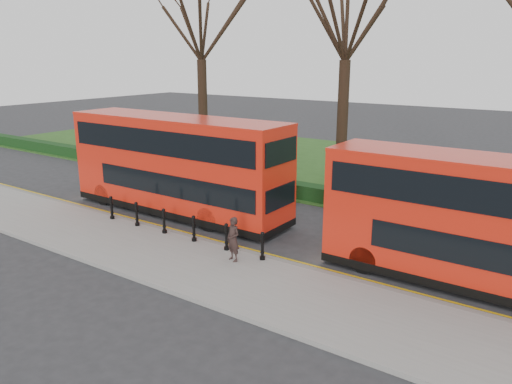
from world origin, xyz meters
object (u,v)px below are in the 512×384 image
Objects in this scene: pedestrian at (233,239)px; bollard_row at (179,225)px; bus_rear at (494,226)px; bus_lead at (177,166)px.

bollard_row is at bearing -174.51° from pedestrian.
bus_rear reaches higher than bollard_row.
bus_rear is (13.65, -0.33, -0.16)m from bus_lead.
bus_rear is 8.46m from pedestrian.
bus_lead reaches higher than bus_rear.
bollard_row is at bearing -46.37° from bus_lead.
bollard_row is 4.09m from bus_lead.
bus_lead is at bearing 178.62° from bus_rear.
bus_rear is at bearing 38.20° from pedestrian.
bus_rear is at bearing -1.38° from bus_lead.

